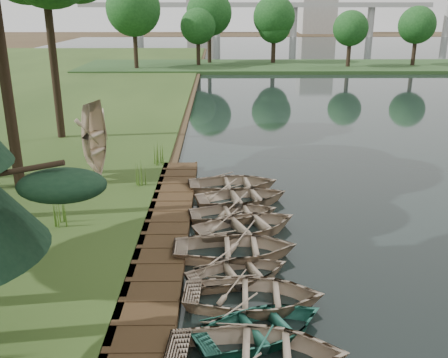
{
  "coord_description": "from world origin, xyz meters",
  "views": [
    {
      "loc": [
        0.2,
        -15.15,
        7.43
      ],
      "look_at": [
        0.42,
        1.99,
        1.52
      ],
      "focal_mm": 40.0,
      "sensor_mm": 36.0,
      "label": 1
    }
  ],
  "objects_px": {
    "rowboat_0": "(257,350)",
    "rowboat_1": "(262,325)",
    "boardwalk": "(164,237)",
    "stored_rowboat": "(99,170)",
    "rowboat_2": "(254,293)"
  },
  "relations": [
    {
      "from": "rowboat_0",
      "to": "rowboat_1",
      "type": "xyz_separation_m",
      "value": [
        0.19,
        0.99,
        -0.07
      ]
    },
    {
      "from": "boardwalk",
      "to": "stored_rowboat",
      "type": "bearing_deg",
      "value": 120.69
    },
    {
      "from": "rowboat_1",
      "to": "stored_rowboat",
      "type": "distance_m",
      "value": 12.77
    },
    {
      "from": "rowboat_1",
      "to": "rowboat_2",
      "type": "height_order",
      "value": "rowboat_2"
    },
    {
      "from": "stored_rowboat",
      "to": "boardwalk",
      "type": "bearing_deg",
      "value": -134.37
    },
    {
      "from": "rowboat_1",
      "to": "stored_rowboat",
      "type": "bearing_deg",
      "value": 5.09
    },
    {
      "from": "rowboat_2",
      "to": "stored_rowboat",
      "type": "relative_size",
      "value": 1.08
    },
    {
      "from": "rowboat_0",
      "to": "rowboat_2",
      "type": "height_order",
      "value": "rowboat_0"
    },
    {
      "from": "boardwalk",
      "to": "rowboat_1",
      "type": "bearing_deg",
      "value": -61.79
    },
    {
      "from": "rowboat_2",
      "to": "stored_rowboat",
      "type": "bearing_deg",
      "value": 35.18
    },
    {
      "from": "stored_rowboat",
      "to": "rowboat_0",
      "type": "bearing_deg",
      "value": -138.27
    },
    {
      "from": "rowboat_1",
      "to": "rowboat_0",
      "type": "bearing_deg",
      "value": 144.96
    },
    {
      "from": "rowboat_0",
      "to": "stored_rowboat",
      "type": "xyz_separation_m",
      "value": [
        -6.11,
        12.1,
        0.19
      ]
    },
    {
      "from": "rowboat_1",
      "to": "stored_rowboat",
      "type": "height_order",
      "value": "stored_rowboat"
    },
    {
      "from": "rowboat_0",
      "to": "rowboat_2",
      "type": "xyz_separation_m",
      "value": [
        0.09,
        2.31,
        -0.03
      ]
    }
  ]
}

